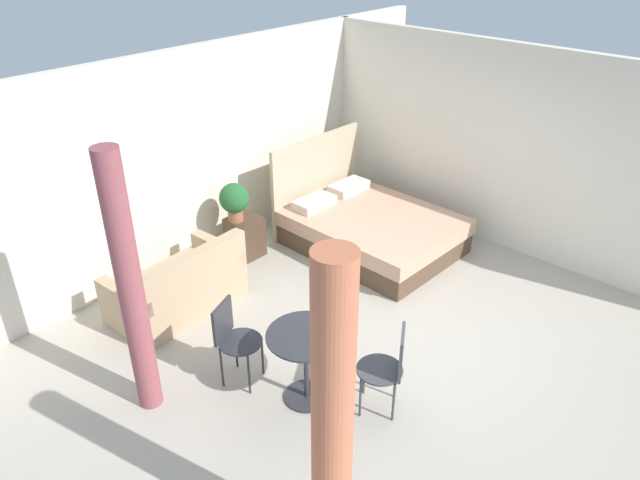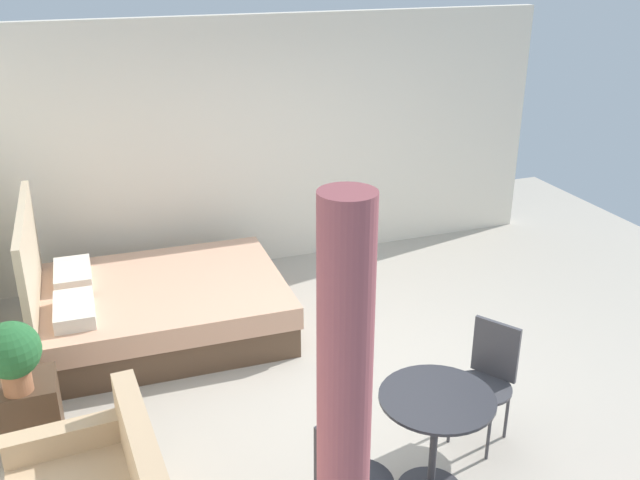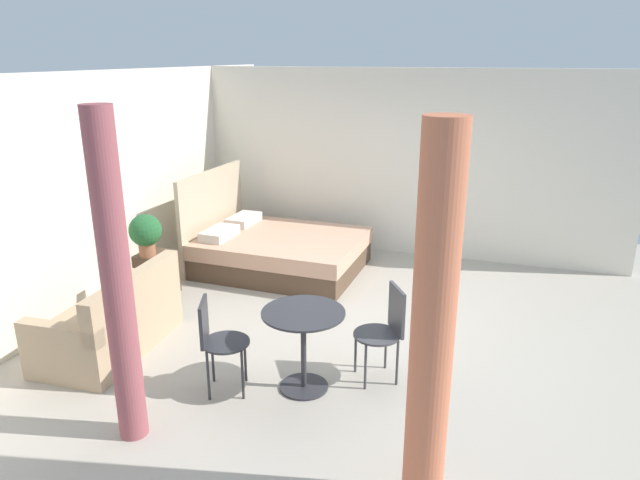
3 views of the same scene
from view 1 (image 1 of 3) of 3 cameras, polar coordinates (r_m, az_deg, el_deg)
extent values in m
cube|color=#B2A899|center=(6.63, 7.80, -9.25)|extent=(8.27, 9.26, 0.02)
cube|color=silver|center=(7.87, -10.56, 8.36)|extent=(8.27, 0.12, 2.68)
cube|color=silver|center=(8.05, 19.48, 7.62)|extent=(0.12, 6.26, 2.68)
cube|color=brown|center=(8.15, 5.09, 0.18)|extent=(1.68, 2.13, 0.29)
cube|color=tan|center=(8.03, 5.17, 1.71)|extent=(1.72, 2.17, 0.21)
cube|color=tan|center=(8.55, -0.37, 5.66)|extent=(1.69, 0.10, 1.33)
cube|color=silver|center=(8.17, -0.55, 3.60)|extent=(0.59, 0.33, 0.12)
cube|color=silver|center=(8.65, 2.77, 5.09)|extent=(0.59, 0.33, 0.12)
cube|color=tan|center=(7.09, -13.55, -4.90)|extent=(1.52, 0.91, 0.41)
cube|color=tan|center=(6.62, -12.11, -2.97)|extent=(1.49, 0.22, 0.43)
cube|color=tan|center=(7.28, -9.74, -0.75)|extent=(0.19, 0.83, 0.17)
cube|color=tan|center=(6.63, -18.33, -5.24)|extent=(0.19, 0.83, 0.17)
cube|color=#473323|center=(7.94, -7.20, 0.30)|extent=(0.41, 0.40, 0.54)
cylinder|color=#935B3D|center=(7.75, -8.09, 2.38)|extent=(0.19, 0.19, 0.16)
sphere|color=#235B2D|center=(7.64, -8.21, 4.00)|extent=(0.39, 0.39, 0.39)
cylinder|color=#2D2D33|center=(5.88, -1.27, -14.69)|extent=(0.44, 0.44, 0.02)
cylinder|color=#2D2D33|center=(5.64, -1.31, -12.10)|extent=(0.05, 0.05, 0.73)
cylinder|color=#2D2D33|center=(5.40, -1.35, -9.13)|extent=(0.73, 0.73, 0.02)
cylinder|color=#3F3F44|center=(5.79, 4.24, -12.81)|extent=(0.02, 0.02, 0.43)
cylinder|color=#3F3F44|center=(5.58, 3.89, -14.84)|extent=(0.02, 0.02, 0.43)
cylinder|color=#3F3F44|center=(5.78, 7.26, -13.09)|extent=(0.02, 0.02, 0.43)
cylinder|color=#3F3F44|center=(5.57, 7.05, -15.14)|extent=(0.02, 0.02, 0.43)
cylinder|color=#3F3F44|center=(5.52, 5.73, -12.24)|extent=(0.59, 0.59, 0.02)
cube|color=#3F3F44|center=(5.37, 7.80, -10.61)|extent=(0.30, 0.21, 0.43)
cylinder|color=#2D2D33|center=(5.81, -6.82, -12.67)|extent=(0.02, 0.02, 0.46)
cylinder|color=#2D2D33|center=(6.00, -5.53, -10.95)|extent=(0.02, 0.02, 0.46)
cylinder|color=#2D2D33|center=(5.92, -9.39, -11.91)|extent=(0.02, 0.02, 0.46)
cylinder|color=#2D2D33|center=(6.11, -8.04, -10.26)|extent=(0.02, 0.02, 0.46)
cylinder|color=#2D2D33|center=(5.81, -7.60, -9.64)|extent=(0.54, 0.54, 0.02)
cube|color=#2D2D33|center=(5.76, -9.31, -7.63)|extent=(0.32, 0.15, 0.39)
cylinder|color=#D1704C|center=(3.87, 1.19, -17.54)|extent=(0.27, 0.27, 2.54)
cylinder|color=#994C51|center=(5.28, -17.66, -4.56)|extent=(0.22, 0.22, 2.54)
camera|label=2|loc=(4.94, -49.66, 10.44)|focal=39.76mm
camera|label=3|loc=(2.18, -68.54, -28.49)|focal=31.90mm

